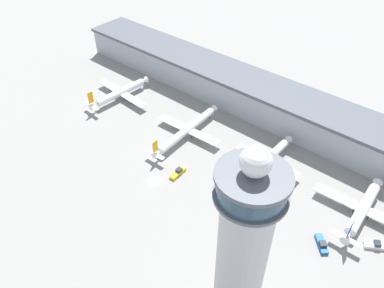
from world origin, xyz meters
The scene contains 10 objects.
ground_plane centered at (0.00, 0.00, 0.00)m, with size 1000.00×1000.00×0.00m, color gray.
terminal_building centered at (0.00, 70.00, 8.48)m, with size 220.90×25.00×16.77m.
control_tower centered at (58.10, -26.34, 32.83)m, with size 15.53×15.53×67.70m.
airplane_gate_alpha centered at (-57.41, 32.62, 3.84)m, with size 36.87×38.11×12.10m.
airplane_gate_bravo centered at (-9.14, 31.22, 3.69)m, with size 34.45×46.01×11.07m.
airplane_gate_charlie centered at (30.46, 36.66, 3.77)m, with size 30.11×39.23×11.12m.
airplane_gate_delta centered at (71.83, 36.95, 3.91)m, with size 37.42×35.46×12.40m.
service_truck_catering centered at (66.54, 15.47, 0.87)m, with size 7.33×7.65×2.51m.
service_truck_fuel centered at (80.83, 26.78, 0.94)m, with size 7.24×5.90×2.71m.
service_truck_baggage centered at (4.74, 9.42, 0.89)m, with size 2.71×8.33×2.58m.
Camera 1 is at (81.78, -72.55, 111.41)m, focal length 35.00 mm.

